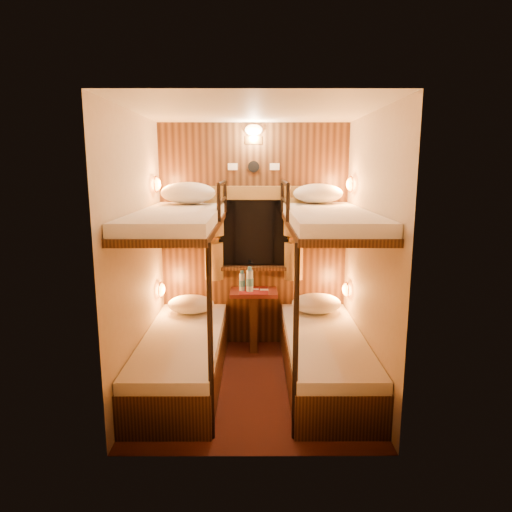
{
  "coord_description": "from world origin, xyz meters",
  "views": [
    {
      "loc": [
        0.01,
        -3.85,
        1.95
      ],
      "look_at": [
        0.02,
        0.15,
        1.16
      ],
      "focal_mm": 32.0,
      "sensor_mm": 36.0,
      "label": 1
    }
  ],
  "objects_px": {
    "table": "(254,312)",
    "bottle_left": "(242,282)",
    "bunk_left": "(182,324)",
    "bottle_right": "(250,281)",
    "bunk_right": "(325,323)"
  },
  "relations": [
    {
      "from": "bottle_left",
      "to": "bottle_right",
      "type": "bearing_deg",
      "value": -15.33
    },
    {
      "from": "bunk_left",
      "to": "bottle_right",
      "type": "height_order",
      "value": "bunk_left"
    },
    {
      "from": "bunk_left",
      "to": "bottle_left",
      "type": "distance_m",
      "value": 0.95
    },
    {
      "from": "table",
      "to": "bottle_right",
      "type": "xyz_separation_m",
      "value": [
        -0.04,
        -0.03,
        0.35
      ]
    },
    {
      "from": "bunk_right",
      "to": "bottle_left",
      "type": "height_order",
      "value": "bunk_right"
    },
    {
      "from": "bunk_left",
      "to": "bottle_right",
      "type": "relative_size",
      "value": 7.05
    },
    {
      "from": "bunk_left",
      "to": "bunk_right",
      "type": "height_order",
      "value": "same"
    },
    {
      "from": "bunk_right",
      "to": "bottle_right",
      "type": "height_order",
      "value": "bunk_right"
    },
    {
      "from": "table",
      "to": "bottle_right",
      "type": "bearing_deg",
      "value": -144.27
    },
    {
      "from": "bunk_right",
      "to": "bunk_left",
      "type": "bearing_deg",
      "value": 180.0
    },
    {
      "from": "table",
      "to": "bottle_left",
      "type": "relative_size",
      "value": 2.97
    },
    {
      "from": "bunk_right",
      "to": "bottle_left",
      "type": "xyz_separation_m",
      "value": [
        -0.77,
        0.77,
        0.19
      ]
    },
    {
      "from": "table",
      "to": "bottle_right",
      "type": "height_order",
      "value": "bottle_right"
    },
    {
      "from": "bottle_right",
      "to": "bottle_left",
      "type": "bearing_deg",
      "value": 164.67
    },
    {
      "from": "table",
      "to": "bunk_right",
      "type": "bearing_deg",
      "value": -50.33
    }
  ]
}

